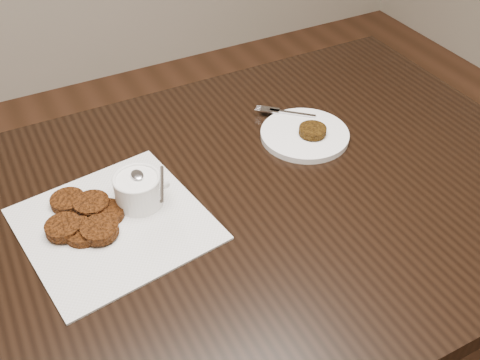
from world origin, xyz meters
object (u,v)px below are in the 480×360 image
sauce_ramekin (136,177)px  plate_with_patty (305,132)px  table (231,327)px  napkin (114,224)px

sauce_ramekin → plate_with_patty: bearing=5.3°
table → plate_with_patty: (0.23, 0.10, 0.39)m
napkin → sauce_ramekin: sauce_ramekin is taller
table → plate_with_patty: size_ratio=7.09×
table → napkin: (-0.20, 0.04, 0.38)m
sauce_ramekin → plate_with_patty: size_ratio=0.65×
table → sauce_ramekin: size_ratio=10.91×
table → napkin: napkin is taller
table → plate_with_patty: bearing=24.7°
plate_with_patty → napkin: bearing=-171.4°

